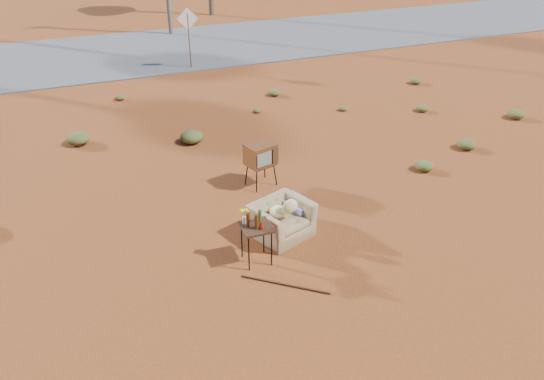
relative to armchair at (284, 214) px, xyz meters
name	(u,v)px	position (x,y,z in m)	size (l,w,h in m)	color
ground	(280,255)	(-0.36, -0.64, -0.43)	(140.00, 140.00, 0.00)	brown
highway	(137,52)	(-0.36, 14.36, -0.41)	(140.00, 7.00, 0.04)	#565659
armchair	(284,214)	(0.00, 0.00, 0.00)	(1.37, 1.16, 0.93)	#92794F
tv_unit	(261,155)	(0.28, 1.98, 0.32)	(0.73, 0.64, 1.01)	black
side_table	(254,224)	(-0.85, -0.60, 0.34)	(0.55, 0.55, 1.05)	#352113
rusty_bar	(285,284)	(-0.62, -1.46, -0.41)	(0.04, 0.04, 1.57)	#471E12
road_sign	(188,27)	(1.14, 11.36, 1.07)	(0.78, 0.06, 2.19)	brown
scrub_patch	(178,158)	(-1.18, 3.77, -0.29)	(17.49, 8.07, 0.33)	#4C5224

